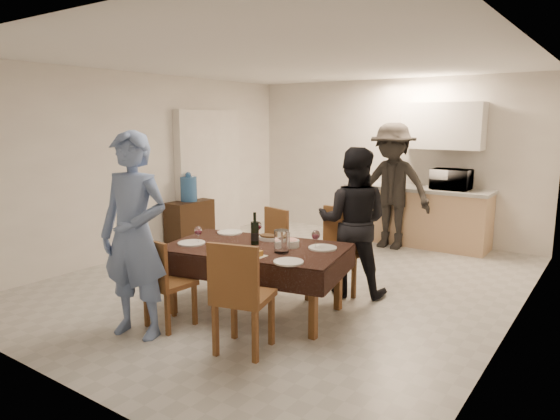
{
  "coord_description": "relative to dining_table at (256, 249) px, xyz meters",
  "views": [
    {
      "loc": [
        3.27,
        -4.87,
        1.94
      ],
      "look_at": [
        0.07,
        -0.3,
        0.93
      ],
      "focal_mm": 32.0,
      "sensor_mm": 36.0,
      "label": 1
    }
  ],
  "objects": [
    {
      "name": "floor",
      "position": [
        -0.28,
        1.03,
        -0.66
      ],
      "size": [
        5.0,
        6.0,
        0.02
      ],
      "primitive_type": "cube",
      "color": "#B4B4AF",
      "rests_on": "ground"
    },
    {
      "name": "wall_front",
      "position": [
        -0.28,
        -1.97,
        0.64
      ],
      "size": [
        5.0,
        0.02,
        2.6
      ],
      "primitive_type": "cube",
      "color": "white",
      "rests_on": "floor"
    },
    {
      "name": "chair_near_right",
      "position": [
        0.45,
        -0.84,
        -0.06
      ],
      "size": [
        0.54,
        0.55,
        0.53
      ],
      "rotation": [
        0.0,
        0.0,
        0.26
      ],
      "color": "brown",
      "rests_on": "floor"
    },
    {
      "name": "dining_table",
      "position": [
        0.0,
        0.0,
        0.0
      ],
      "size": [
        1.94,
        1.37,
        0.69
      ],
      "rotation": [
        0.0,
        0.0,
        0.21
      ],
      "color": "black",
      "rests_on": "floor"
    },
    {
      "name": "chair_near_left",
      "position": [
        -0.45,
        -0.83,
        -0.13
      ],
      "size": [
        0.42,
        0.43,
        0.47
      ],
      "rotation": [
        0.0,
        0.0,
        -0.08
      ],
      "color": "brown",
      "rests_on": "floor"
    },
    {
      "name": "upper_cabinet",
      "position": [
        0.62,
        3.85,
        1.19
      ],
      "size": [
        1.2,
        0.34,
        0.7
      ],
      "primitive_type": "cube",
      "color": "white",
      "rests_on": "wall_back"
    },
    {
      "name": "console",
      "position": [
        -2.56,
        1.61,
        -0.31
      ],
      "size": [
        0.38,
        0.75,
        0.7
      ],
      "primitive_type": "cube",
      "color": "black",
      "rests_on": "floor"
    },
    {
      "name": "stub_partition",
      "position": [
        -2.7,
        2.23,
        0.39
      ],
      "size": [
        0.15,
        1.4,
        2.1
      ],
      "primitive_type": "cube",
      "color": "white",
      "rests_on": "floor"
    },
    {
      "name": "person_near",
      "position": [
        -0.55,
        -1.05,
        0.27
      ],
      "size": [
        0.76,
        0.59,
        1.85
      ],
      "primitive_type": "imported",
      "rotation": [
        0.0,
        0.0,
        0.24
      ],
      "color": "#657FB3",
      "rests_on": "floor"
    },
    {
      "name": "wine_glass_b",
      "position": [
        0.55,
        0.25,
        0.13
      ],
      "size": [
        0.09,
        0.09,
        0.19
      ],
      "primitive_type": null,
      "color": "white",
      "rests_on": "dining_table"
    },
    {
      "name": "wall_right",
      "position": [
        2.22,
        1.03,
        0.64
      ],
      "size": [
        0.02,
        6.0,
        2.6
      ],
      "primitive_type": "cube",
      "color": "white",
      "rests_on": "floor"
    },
    {
      "name": "plate_far_right",
      "position": [
        0.6,
        0.3,
        0.04
      ],
      "size": [
        0.28,
        0.28,
        0.02
      ],
      "primitive_type": "cylinder",
      "color": "silver",
      "rests_on": "dining_table"
    },
    {
      "name": "kitchen_worktop",
      "position": [
        0.32,
        3.71,
        0.23
      ],
      "size": [
        2.24,
        0.64,
        0.05
      ],
      "primitive_type": "cube",
      "color": "#A3A39F",
      "rests_on": "kitchen_base_cabinet"
    },
    {
      "name": "ceiling",
      "position": [
        -0.28,
        1.03,
        1.94
      ],
      "size": [
        5.0,
        6.0,
        0.02
      ],
      "primitive_type": "cube",
      "color": "white",
      "rests_on": "wall_back"
    },
    {
      "name": "savoury_tart",
      "position": [
        0.1,
        -0.38,
        0.06
      ],
      "size": [
        0.44,
        0.34,
        0.05
      ],
      "primitive_type": "cube",
      "rotation": [
        0.0,
        0.0,
        -0.04
      ],
      "color": "#AF7A33",
      "rests_on": "dining_table"
    },
    {
      "name": "person_far",
      "position": [
        0.55,
        1.05,
        0.17
      ],
      "size": [
        0.96,
        0.85,
        1.65
      ],
      "primitive_type": "imported",
      "rotation": [
        0.0,
        0.0,
        3.46
      ],
      "color": "black",
      "rests_on": "floor"
    },
    {
      "name": "chair_far_left",
      "position": [
        -0.45,
        0.66,
        -0.11
      ],
      "size": [
        0.49,
        0.5,
        0.49
      ],
      "rotation": [
        0.0,
        0.0,
        2.9
      ],
      "color": "brown",
      "rests_on": "floor"
    },
    {
      "name": "chair_far_right",
      "position": [
        0.45,
        0.66,
        -0.05
      ],
      "size": [
        0.47,
        0.47,
        0.54
      ],
      "rotation": [
        0.0,
        0.0,
        3.1
      ],
      "color": "brown",
      "rests_on": "floor"
    },
    {
      "name": "wall_back",
      "position": [
        -0.28,
        4.03,
        0.64
      ],
      "size": [
        5.0,
        0.02,
        2.6
      ],
      "primitive_type": "cube",
      "color": "white",
      "rests_on": "floor"
    },
    {
      "name": "wine_glass_c",
      "position": [
        -0.2,
        0.3,
        0.12
      ],
      "size": [
        0.08,
        0.08,
        0.18
      ],
      "primitive_type": null,
      "color": "white",
      "rests_on": "dining_table"
    },
    {
      "name": "wine_glass_a",
      "position": [
        -0.55,
        -0.25,
        0.12
      ],
      "size": [
        0.08,
        0.08,
        0.18
      ],
      "primitive_type": null,
      "color": "white",
      "rests_on": "dining_table"
    },
    {
      "name": "plate_near_right",
      "position": [
        0.6,
        -0.3,
        0.04
      ],
      "size": [
        0.27,
        0.27,
        0.02
      ],
      "primitive_type": "cylinder",
      "color": "silver",
      "rests_on": "dining_table"
    },
    {
      "name": "mushroom_dish",
      "position": [
        -0.05,
        0.28,
        0.05
      ],
      "size": [
        0.21,
        0.21,
        0.04
      ],
      "primitive_type": "cylinder",
      "color": "silver",
      "rests_on": "dining_table"
    },
    {
      "name": "person_kitchen",
      "position": [
        0.08,
        3.26,
        0.29
      ],
      "size": [
        1.23,
        0.71,
        1.9
      ],
      "primitive_type": "imported",
      "color": "black",
      "rests_on": "floor"
    },
    {
      "name": "water_pitcher",
      "position": [
        0.35,
        -0.05,
        0.14
      ],
      "size": [
        0.14,
        0.14,
        0.22
      ],
      "primitive_type": "cylinder",
      "color": "white",
      "rests_on": "dining_table"
    },
    {
      "name": "wine_bottle",
      "position": [
        -0.05,
        0.05,
        0.2
      ],
      "size": [
        0.08,
        0.08,
        0.33
      ],
      "primitive_type": null,
      "color": "black",
      "rests_on": "dining_table"
    },
    {
      "name": "salad_bowl",
      "position": [
        0.3,
        0.18,
        0.07
      ],
      "size": [
        0.18,
        0.18,
        0.07
      ],
      "primitive_type": "cylinder",
      "color": "silver",
      "rests_on": "dining_table"
    },
    {
      "name": "wall_left",
      "position": [
        -2.78,
        1.03,
        0.64
      ],
      "size": [
        0.02,
        6.0,
        2.6
      ],
      "primitive_type": "cube",
      "color": "white",
      "rests_on": "floor"
    },
    {
      "name": "kitchen_base_cabinet",
      "position": [
        0.32,
        3.71,
        -0.23
      ],
      "size": [
        2.2,
        0.6,
        0.86
      ],
      "primitive_type": "cube",
      "color": "tan",
      "rests_on": "floor"
    },
    {
      "name": "plate_near_left",
      "position": [
        -0.6,
        -0.3,
        0.04
      ],
      "size": [
        0.28,
        0.28,
        0.02
      ],
      "primitive_type": "cylinder",
      "color": "silver",
      "rests_on": "dining_table"
    },
    {
      "name": "water_jug",
      "position": [
        -2.56,
        1.61,
        0.23
      ],
      "size": [
        0.25,
        0.25,
        0.38
      ],
      "primitive_type": "cylinder",
      "color": "#386EB5",
      "rests_on": "console"
    },
    {
      "name": "microwave",
      "position": [
        0.84,
        3.71,
        0.41
      ],
      "size": [
        0.55,
        0.38,
        0.31
      ],
      "primitive_type": "imported",
      "rotation": [
        0.0,
        0.0,
        3.14
      ],
      "color": "white",
      "rests_on": "kitchen_worktop"
    },
    {
      "name": "plate_far_left",
      "position": [
        -0.6,
        0.3,
        0.04
      ],
      "size": [
        0.28,
        0.28,
        0.02
      ],
      "primitive_type": "cylinder",
      "color": "silver",
      "rests_on": "dining_table"
    }
  ]
}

